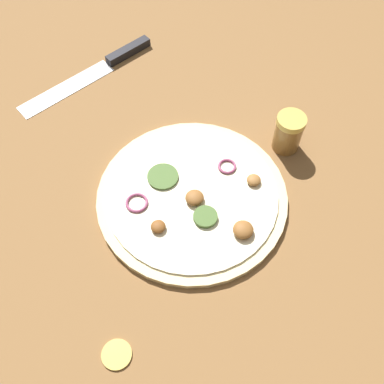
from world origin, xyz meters
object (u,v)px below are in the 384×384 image
Objects in this scene: knife at (107,64)px; spice_jar at (288,132)px; pizza at (192,197)px; loose_cap at (117,354)px.

knife is 4.18× the size of spice_jar.
knife is (-0.09, -0.37, -0.00)m from pizza.
pizza is at bearing -7.98° from spice_jar.
spice_jar is 1.75× the size of loose_cap.
pizza reaches higher than loose_cap.
pizza is 4.30× the size of spice_jar.
pizza is 0.28m from loose_cap.
pizza is at bearing -154.66° from loose_cap.
knife is at bearing -103.66° from pizza.
knife is at bearing -125.05° from loose_cap.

